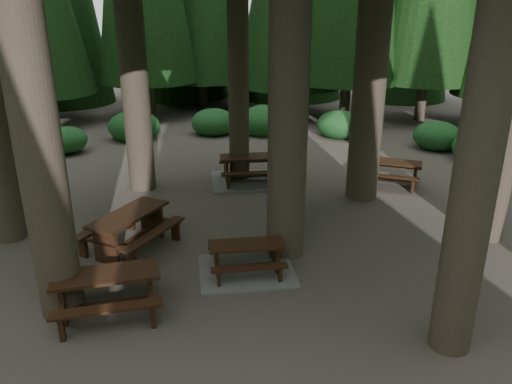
% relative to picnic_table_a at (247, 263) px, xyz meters
% --- Properties ---
extents(ground, '(80.00, 80.00, 0.00)m').
position_rel_picnic_table_a_xyz_m(ground, '(-0.16, 0.90, -0.21)').
color(ground, '#554C45').
rests_on(ground, ground).
extents(picnic_table_a, '(2.43, 2.22, 0.67)m').
position_rel_picnic_table_a_xyz_m(picnic_table_a, '(0.00, 0.00, 0.00)').
color(picnic_table_a, gray).
rests_on(picnic_table_a, ground).
extents(picnic_table_b, '(2.06, 2.35, 0.88)m').
position_rel_picnic_table_a_xyz_m(picnic_table_b, '(-2.87, 0.50, 0.37)').
color(picnic_table_b, black).
rests_on(picnic_table_b, ground).
extents(picnic_table_c, '(3.04, 2.77, 0.85)m').
position_rel_picnic_table_a_xyz_m(picnic_table_c, '(-1.22, 5.66, 0.08)').
color(picnic_table_c, gray).
rests_on(picnic_table_c, ground).
extents(picnic_table_d, '(1.90, 1.62, 0.75)m').
position_rel_picnic_table_a_xyz_m(picnic_table_d, '(3.15, 6.38, 0.28)').
color(picnic_table_d, black).
rests_on(picnic_table_d, ground).
extents(picnic_table_e, '(2.36, 2.20, 0.82)m').
position_rel_picnic_table_a_xyz_m(picnic_table_e, '(-2.11, -1.97, 0.33)').
color(picnic_table_e, black).
rests_on(picnic_table_e, ground).
extents(shrub_ring, '(23.86, 24.64, 1.49)m').
position_rel_picnic_table_a_xyz_m(shrub_ring, '(0.55, 1.65, 0.19)').
color(shrub_ring, '#1C5326').
rests_on(shrub_ring, ground).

